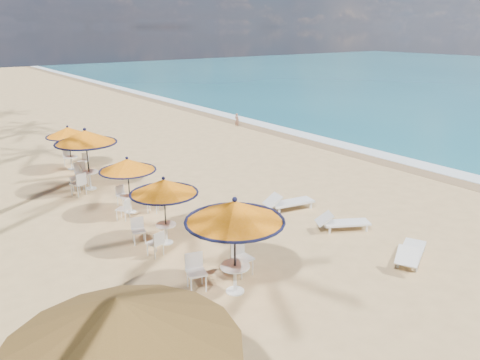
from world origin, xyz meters
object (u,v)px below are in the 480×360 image
object	(u,v)px
station_2	(128,172)
station_3	(84,145)
palapa	(119,325)
lounger_far	(287,202)
station_0	(233,220)
lounger_near	(411,252)
station_1	(162,193)
lounger_mid	(341,222)
station_4	(69,136)

from	to	relation	value
station_2	station_3	xyz separation A→B (m)	(-0.37, 3.48, 0.36)
palapa	lounger_far	bearing A→B (deg)	35.07
station_2	lounger_far	xyz separation A→B (m)	(4.75, -3.21, -1.22)
station_0	lounger_near	size ratio (longest dim) A/B	1.30
lounger_near	station_1	bearing A→B (deg)	108.52
station_1	station_2	distance (m)	3.07
station_3	lounger_mid	distance (m)	10.68
station_1	station_4	distance (m)	9.89
station_3	lounger_mid	xyz separation A→B (m)	(5.36, -9.10, -1.61)
lounger_near	lounger_far	size ratio (longest dim) A/B	0.99
station_3	station_2	bearing A→B (deg)	-83.92
station_0	station_3	xyz separation A→B (m)	(-0.29, 10.05, -0.07)
station_4	lounger_near	xyz separation A→B (m)	(4.91, -15.17, -1.30)
station_1	station_4	world-z (taller)	station_1
station_0	station_2	world-z (taller)	station_0
lounger_mid	palapa	xyz separation A→B (m)	(-9.18, -3.87, 2.05)
station_3	station_1	bearing A→B (deg)	-88.78
station_1	lounger_near	size ratio (longest dim) A/B	1.10
palapa	lounger_mid	bearing A→B (deg)	22.87
station_4	station_3	bearing A→B (deg)	-96.23
station_1	station_4	size ratio (longest dim) A/B	1.03
station_2	lounger_mid	world-z (taller)	station_2
lounger_near	lounger_mid	world-z (taller)	lounger_near
station_2	station_4	distance (m)	6.83
station_4	palapa	xyz separation A→B (m)	(-4.18, -16.32, 0.73)
lounger_near	lounger_far	bearing A→B (deg)	66.07
station_2	lounger_near	bearing A→B (deg)	-59.55
lounger_near	lounger_far	world-z (taller)	lounger_far
station_3	lounger_mid	size ratio (longest dim) A/B	1.41
station_3	palapa	size ratio (longest dim) A/B	0.71
station_3	station_4	world-z (taller)	station_3
station_0	lounger_near	distance (m)	5.54
station_0	station_4	world-z (taller)	station_0
station_0	station_4	xyz separation A→B (m)	(0.08, 13.40, -0.36)
lounger_near	station_4	bearing A→B (deg)	82.28
station_1	station_0	bearing A→B (deg)	-87.57
station_3	lounger_near	xyz separation A→B (m)	(5.28, -11.82, -1.59)
lounger_far	station_4	bearing A→B (deg)	125.95
station_4	palapa	bearing A→B (deg)	-104.36
station_1	station_3	xyz separation A→B (m)	(-0.14, 6.54, 0.24)
station_0	station_2	distance (m)	6.59
lounger_near	lounger_mid	distance (m)	2.73
station_0	station_3	bearing A→B (deg)	91.65
station_1	station_2	world-z (taller)	station_1
station_0	palapa	distance (m)	5.05
station_1	lounger_near	bearing A→B (deg)	-45.82
station_0	palapa	size ratio (longest dim) A/B	0.71
station_4	lounger_mid	distance (m)	13.48
station_4	palapa	size ratio (longest dim) A/B	0.58
station_0	station_4	size ratio (longest dim) A/B	1.22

